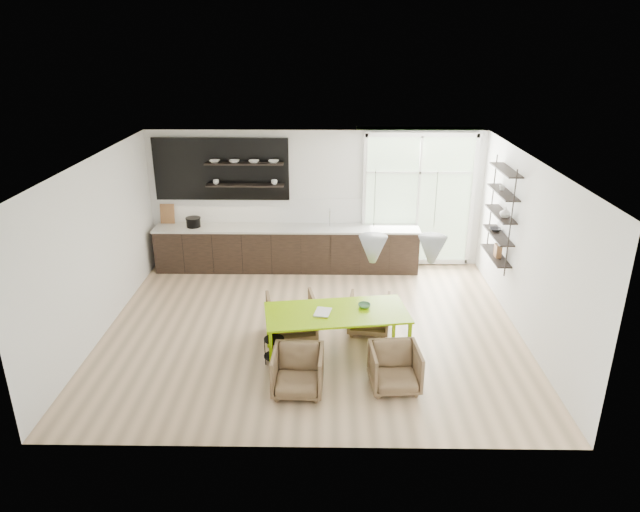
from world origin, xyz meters
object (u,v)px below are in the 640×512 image
at_px(dining_table, 337,315).
at_px(armchair_front_right, 395,368).
at_px(armchair_front_left, 298,371).
at_px(wire_stool, 274,347).
at_px(armchair_back_right, 369,314).
at_px(armchair_back_left, 292,317).

distance_m(dining_table, armchair_front_right, 1.22).
distance_m(armchair_front_left, wire_stool, 0.85).
bearing_deg(dining_table, armchair_front_left, -129.08).
relative_size(armchair_back_right, armchair_front_right, 0.99).
distance_m(armchair_back_right, wire_stool, 1.84).
relative_size(armchair_back_left, armchair_back_right, 1.15).
distance_m(dining_table, armchair_back_right, 1.11).
relative_size(dining_table, wire_stool, 5.44).
distance_m(armchair_back_right, armchair_front_right, 1.70).
xyz_separation_m(armchair_back_right, wire_stool, (-1.51, -1.05, -0.05)).
bearing_deg(armchair_back_right, wire_stool, 42.71).
bearing_deg(armchair_front_left, armchair_back_left, 98.86).
height_order(dining_table, wire_stool, dining_table).
bearing_deg(dining_table, wire_stool, -177.69).
relative_size(armchair_back_right, armchair_front_left, 0.97).
bearing_deg(wire_stool, dining_table, 10.76).
bearing_deg(armchair_front_left, wire_stool, 120.18).
bearing_deg(armchair_front_right, armchair_front_left, -179.90).
bearing_deg(wire_stool, armchair_front_right, -19.77).
distance_m(armchair_back_left, wire_stool, 0.86).
relative_size(armchair_back_left, wire_stool, 1.91).
height_order(armchair_front_left, armchair_front_right, armchair_front_left).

